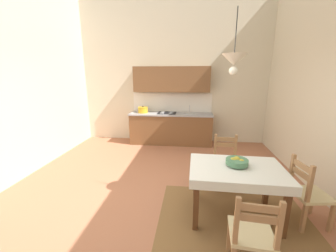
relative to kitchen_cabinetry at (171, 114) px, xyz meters
name	(u,v)px	position (x,y,z in m)	size (l,w,h in m)	color
ground_plane	(155,204)	(0.03, -2.95, -0.91)	(5.96, 7.04, 0.10)	#AD6B4C
wall_back	(173,71)	(0.03, 0.33, 1.23)	(5.96, 0.12, 4.17)	beige
area_rug	(234,220)	(1.21, -3.26, -0.85)	(2.10, 1.60, 0.01)	brown
kitchen_cabinetry	(171,114)	(0.00, 0.00, 0.00)	(2.37, 0.63, 2.20)	brown
dining_table	(236,177)	(1.21, -3.16, -0.24)	(1.28, 0.89, 0.75)	#56331C
dining_chair_window_side	(308,194)	(2.14, -3.20, -0.41)	(0.48, 0.48, 0.93)	#D1BC89
dining_chair_camera_side	(252,235)	(1.20, -4.04, -0.41)	(0.45, 0.45, 0.93)	#D1BC89
dining_chair_kitchen_side	(225,163)	(1.21, -2.32, -0.41)	(0.44, 0.44, 0.93)	#D1BC89
fruit_bowl	(237,162)	(1.22, -3.11, -0.04)	(0.30, 0.30, 0.12)	#4C7F5B
pendant_lamp	(234,60)	(1.10, -3.02, 1.29)	(0.32, 0.32, 0.80)	black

